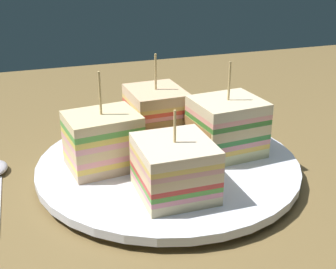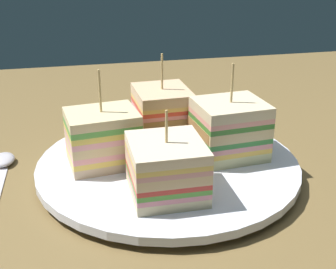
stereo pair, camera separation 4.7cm
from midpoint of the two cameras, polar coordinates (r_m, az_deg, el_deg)
The scene contains 8 objects.
ground_plane at distance 49.74cm, azimuth 2.74°, elevation -5.85°, with size 129.36×96.78×1.80cm, color brown.
plate at distance 48.87cm, azimuth 2.78°, elevation -3.96°, with size 27.48×27.48×1.56cm.
sandwich_wedge_0 at distance 47.02cm, azimuth -5.22°, elevation -0.50°, with size 7.68×6.41×10.05cm.
sandwich_wedge_1 at distance 41.51cm, azimuth 3.07°, elevation -4.26°, with size 6.56×7.10×8.12cm.
sandwich_wedge_2 at distance 49.29cm, azimuth 10.39°, elevation 0.54°, with size 7.59×6.90×10.14cm.
sandwich_wedge_3 at distance 53.49cm, azimuth 1.83°, elevation 2.62°, with size 6.29×7.30×9.91cm.
chip_pile at distance 46.91cm, azimuth 1.10°, elevation -2.64°, with size 6.39×6.98×2.57cm.
spoon at distance 51.80cm, azimuth -17.61°, elevation -4.14°, with size 2.55×14.45×1.00cm.
Camera 2 is at (9.56, 42.52, 23.18)cm, focal length 49.11 mm.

